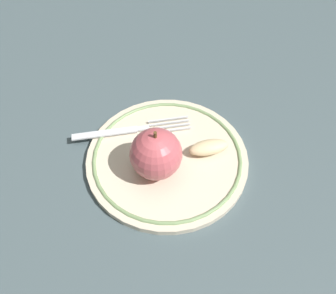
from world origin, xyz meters
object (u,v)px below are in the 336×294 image
object	(u,v)px
apple_red_whole	(156,154)
fork	(128,130)
apple_slice_front	(209,147)
plate	(168,158)

from	to	relation	value
apple_red_whole	fork	distance (m)	0.10
apple_red_whole	apple_slice_front	bearing A→B (deg)	-27.70
apple_slice_front	fork	distance (m)	0.13
plate	apple_red_whole	xyz separation A→B (m)	(-0.03, -0.00, 0.04)
apple_slice_front	plate	bearing A→B (deg)	172.99
plate	fork	xyz separation A→B (m)	(-0.00, 0.08, 0.01)
apple_slice_front	fork	size ratio (longest dim) A/B	0.39
plate	apple_slice_front	distance (m)	0.06
plate	apple_red_whole	size ratio (longest dim) A/B	2.94
plate	apple_red_whole	world-z (taller)	apple_red_whole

